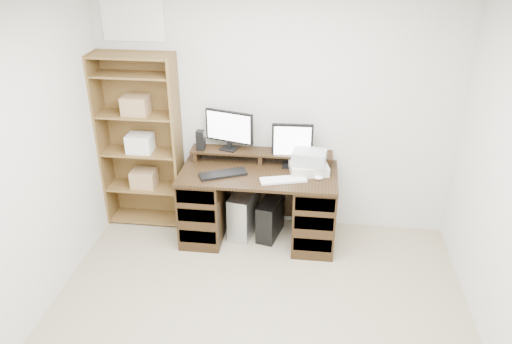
% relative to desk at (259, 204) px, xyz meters
% --- Properties ---
extents(room, '(3.54, 4.04, 2.54)m').
position_rel_desk_xyz_m(room, '(0.12, -1.64, 0.86)').
color(room, gray).
rests_on(room, ground).
extents(desk, '(1.50, 0.70, 0.75)m').
position_rel_desk_xyz_m(desk, '(0.00, 0.00, 0.00)').
color(desk, black).
rests_on(desk, ground).
extents(riser_shelf, '(1.40, 0.22, 0.12)m').
position_rel_desk_xyz_m(riser_shelf, '(-0.00, 0.21, 0.45)').
color(riser_shelf, black).
rests_on(riser_shelf, desk).
extents(monitor_wide, '(0.49, 0.18, 0.39)m').
position_rel_desk_xyz_m(monitor_wide, '(-0.32, 0.23, 0.70)').
color(monitor_wide, black).
rests_on(monitor_wide, riser_shelf).
extents(monitor_small, '(0.39, 0.15, 0.43)m').
position_rel_desk_xyz_m(monitor_small, '(0.30, 0.17, 0.60)').
color(monitor_small, black).
rests_on(monitor_small, desk).
extents(speaker, '(0.08, 0.08, 0.20)m').
position_rel_desk_xyz_m(speaker, '(-0.60, 0.18, 0.58)').
color(speaker, black).
rests_on(speaker, riser_shelf).
extents(keyboard_black, '(0.46, 0.32, 0.02)m').
position_rel_desk_xyz_m(keyboard_black, '(-0.33, -0.12, 0.37)').
color(keyboard_black, black).
rests_on(keyboard_black, desk).
extents(keyboard_white, '(0.45, 0.24, 0.02)m').
position_rel_desk_xyz_m(keyboard_white, '(0.25, -0.16, 0.37)').
color(keyboard_white, white).
rests_on(keyboard_white, desk).
extents(mouse, '(0.09, 0.06, 0.03)m').
position_rel_desk_xyz_m(mouse, '(0.57, -0.09, 0.38)').
color(mouse, white).
rests_on(mouse, desk).
extents(printer, '(0.40, 0.33, 0.09)m').
position_rel_desk_xyz_m(printer, '(0.47, 0.04, 0.40)').
color(printer, beige).
rests_on(printer, desk).
extents(basket, '(0.33, 0.26, 0.13)m').
position_rel_desk_xyz_m(basket, '(0.47, 0.04, 0.51)').
color(basket, '#A7AEB2').
rests_on(basket, printer).
extents(tower_silver, '(0.29, 0.50, 0.47)m').
position_rel_desk_xyz_m(tower_silver, '(-0.16, 0.08, -0.16)').
color(tower_silver, '#B2B4B9').
rests_on(tower_silver, ground).
extents(tower_black, '(0.26, 0.43, 0.40)m').
position_rel_desk_xyz_m(tower_black, '(0.11, 0.05, -0.19)').
color(tower_black, black).
rests_on(tower_black, ground).
extents(bookshelf, '(0.80, 0.30, 1.80)m').
position_rel_desk_xyz_m(bookshelf, '(-1.22, 0.21, 0.53)').
color(bookshelf, brown).
rests_on(bookshelf, ground).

